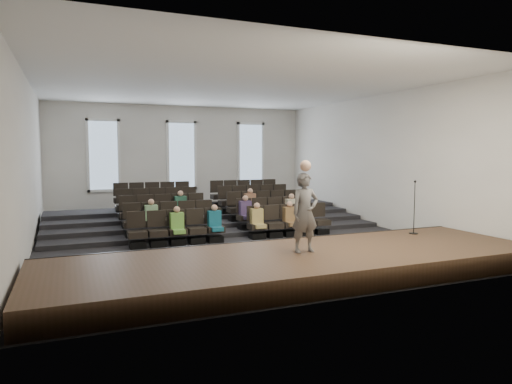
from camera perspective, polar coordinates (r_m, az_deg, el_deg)
ground at (r=15.37m, az=-3.22°, el=-5.65°), size 14.00×14.00×0.00m
ceiling at (r=15.27m, az=-3.32°, el=13.17°), size 12.00×14.00×0.02m
wall_back at (r=21.87m, az=-9.31°, el=4.04°), size 12.00×0.04×5.00m
wall_front at (r=8.79m, az=11.89°, el=2.73°), size 12.00×0.04×5.00m
wall_left at (r=14.32m, az=-26.71°, el=3.13°), size 0.04×14.00×5.00m
wall_right at (r=18.00m, az=15.19°, el=3.75°), size 0.04×14.00×5.00m
stage at (r=10.74m, az=5.84°, el=-8.95°), size 11.80×3.60×0.50m
stage_lip at (r=12.28m, az=1.91°, el=-7.15°), size 11.80×0.06×0.52m
risers at (r=18.32m, az=-6.48°, el=-3.33°), size 11.80×4.80×0.60m
seating_rows at (r=16.71m, az=-4.97°, el=-2.44°), size 6.80×4.70×1.67m
windows at (r=21.80m, az=-9.28°, el=4.56°), size 8.44×0.10×3.24m
audience at (r=15.47m, az=-3.22°, el=-2.59°), size 5.45×2.64×1.10m
speaker at (r=10.67m, az=6.15°, el=-2.59°), size 0.68×0.45×1.86m
mic_stand at (r=13.85m, az=19.14°, el=-3.08°), size 0.26×0.26×1.54m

